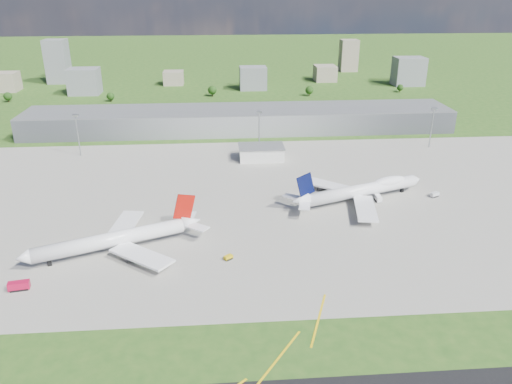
{
  "coord_description": "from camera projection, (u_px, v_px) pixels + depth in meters",
  "views": [
    {
      "loc": [
        -14.69,
        -183.0,
        99.09
      ],
      "look_at": [
        1.44,
        28.7,
        9.0
      ],
      "focal_mm": 35.0,
      "sensor_mm": 36.0,
      "label": 1
    }
  ],
  "objects": [
    {
      "name": "tree_w",
      "position": [
        110.0,
        96.0,
        441.36
      ],
      "size": [
        6.75,
        6.75,
        8.25
      ],
      "color": "#382314",
      "rests_on": "ground"
    },
    {
      "name": "bldg_tall_e",
      "position": [
        349.0,
        56.0,
        586.81
      ],
      "size": [
        20.0,
        18.0,
        36.0
      ],
      "primitive_type": "cube",
      "color": "gray",
      "rests_on": "ground"
    },
    {
      "name": "bldg_ce",
      "position": [
        325.0,
        73.0,
        532.84
      ],
      "size": [
        22.0,
        24.0,
        16.0
      ],
      "primitive_type": "cube",
      "color": "gray",
      "rests_on": "ground"
    },
    {
      "name": "mast_east",
      "position": [
        433.0,
        121.0,
        314.75
      ],
      "size": [
        3.5,
        2.0,
        25.9
      ],
      "color": "gray",
      "rests_on": "ground"
    },
    {
      "name": "tree_c",
      "position": [
        212.0,
        90.0,
        461.04
      ],
      "size": [
        8.1,
        8.1,
        9.9
      ],
      "color": "#382314",
      "rests_on": "ground"
    },
    {
      "name": "bldg_e",
      "position": [
        409.0,
        71.0,
        508.56
      ],
      "size": [
        30.0,
        22.0,
        28.0
      ],
      "primitive_type": "cube",
      "color": "slate",
      "rests_on": "ground"
    },
    {
      "name": "ground",
      "position": [
        241.0,
        136.0,
        345.39
      ],
      "size": [
        1400.0,
        1400.0,
        0.0
      ],
      "primitive_type": "plane",
      "color": "#285119",
      "rests_on": "ground"
    },
    {
      "name": "tree_far_e",
      "position": [
        400.0,
        88.0,
        478.73
      ],
      "size": [
        6.3,
        6.3,
        7.7
      ],
      "color": "#382314",
      "rests_on": "ground"
    },
    {
      "name": "terminal",
      "position": [
        240.0,
        120.0,
        356.23
      ],
      "size": [
        300.0,
        42.0,
        15.0
      ],
      "primitive_type": "cube",
      "color": "gray",
      "rests_on": "ground"
    },
    {
      "name": "van_white_near",
      "position": [
        378.0,
        198.0,
        242.61
      ],
      "size": [
        2.65,
        5.67,
        2.84
      ],
      "rotation": [
        0.0,
        0.0,
        1.58
      ],
      "color": "white",
      "rests_on": "ground"
    },
    {
      "name": "airliner_blue_quad",
      "position": [
        362.0,
        190.0,
        242.03
      ],
      "size": [
        71.53,
        54.66,
        19.35
      ],
      "rotation": [
        0.0,
        0.0,
        0.35
      ],
      "color": "white",
      "rests_on": "ground"
    },
    {
      "name": "ops_building",
      "position": [
        261.0,
        153.0,
        298.64
      ],
      "size": [
        26.0,
        16.0,
        8.0
      ],
      "primitive_type": "cube",
      "color": "silver",
      "rests_on": "ground"
    },
    {
      "name": "mast_center",
      "position": [
        259.0,
        124.0,
        307.05
      ],
      "size": [
        3.5,
        2.0,
        25.9
      ],
      "color": "gray",
      "rests_on": "ground"
    },
    {
      "name": "fire_truck",
      "position": [
        19.0,
        286.0,
        172.76
      ],
      "size": [
        7.41,
        3.82,
        3.18
      ],
      "rotation": [
        0.0,
        0.0,
        0.17
      ],
      "color": "#A40B30",
      "rests_on": "ground"
    },
    {
      "name": "van_white_far",
      "position": [
        435.0,
        195.0,
        247.44
      ],
      "size": [
        4.96,
        3.81,
        2.35
      ],
      "rotation": [
        0.0,
        0.0,
        0.44
      ],
      "color": "silver",
      "rests_on": "ground"
    },
    {
      "name": "bldg_c",
      "position": [
        253.0,
        78.0,
        489.36
      ],
      "size": [
        26.0,
        20.0,
        22.0
      ],
      "primitive_type": "cube",
      "color": "slate",
      "rests_on": "ground"
    },
    {
      "name": "tree_far_w",
      "position": [
        8.0,
        96.0,
        439.53
      ],
      "size": [
        7.2,
        7.2,
        8.8
      ],
      "color": "#382314",
      "rests_on": "ground"
    },
    {
      "name": "bldg_cw",
      "position": [
        174.0,
        78.0,
        512.86
      ],
      "size": [
        20.0,
        18.0,
        14.0
      ],
      "primitive_type": "cube",
      "color": "gray",
      "rests_on": "ground"
    },
    {
      "name": "airliner_red_twin",
      "position": [
        118.0,
        239.0,
        196.47
      ],
      "size": [
        68.57,
        51.89,
        19.65
      ],
      "rotation": [
        0.0,
        0.0,
        3.52
      ],
      "color": "white",
      "rests_on": "ground"
    },
    {
      "name": "apron",
      "position": [
        272.0,
        199.0,
        245.11
      ],
      "size": [
        360.0,
        190.0,
        0.08
      ],
      "primitive_type": "cube",
      "color": "gray",
      "rests_on": "ground"
    },
    {
      "name": "mast_west",
      "position": [
        77.0,
        128.0,
        299.36
      ],
      "size": [
        3.5,
        2.0,
        25.9
      ],
      "color": "gray",
      "rests_on": "ground"
    },
    {
      "name": "tug_yellow",
      "position": [
        228.0,
        258.0,
        191.86
      ],
      "size": [
        3.83,
        3.51,
        1.69
      ],
      "rotation": [
        0.0,
        0.0,
        0.63
      ],
      "color": "gold",
      "rests_on": "ground"
    },
    {
      "name": "bldg_far_w",
      "position": [
        5.0,
        82.0,
        482.53
      ],
      "size": [
        24.0,
        20.0,
        18.0
      ],
      "primitive_type": "cube",
      "color": "gray",
      "rests_on": "ground"
    },
    {
      "name": "tree_e",
      "position": [
        309.0,
        90.0,
        462.87
      ],
      "size": [
        7.65,
        7.65,
        9.35
      ],
      "color": "#382314",
      "rests_on": "ground"
    },
    {
      "name": "bldg_tall_w",
      "position": [
        58.0,
        61.0,
        516.97
      ],
      "size": [
        22.0,
        20.0,
        44.0
      ],
      "primitive_type": "cube",
      "color": "slate",
      "rests_on": "ground"
    },
    {
      "name": "bldg_w",
      "position": [
        84.0,
        81.0,
        468.6
      ],
      "size": [
        28.0,
        22.0,
        24.0
      ],
      "primitive_type": "cube",
      "color": "slate",
      "rests_on": "ground"
    }
  ]
}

